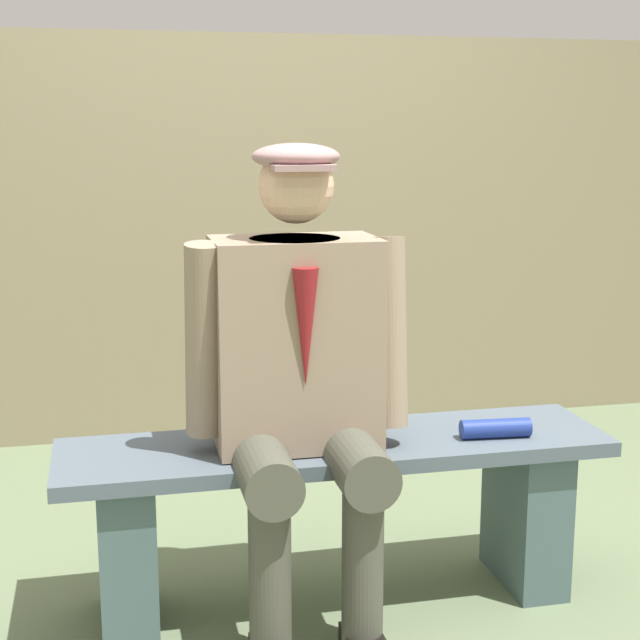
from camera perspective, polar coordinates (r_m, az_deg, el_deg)
The scene contains 5 objects.
ground_plane at distance 2.92m, azimuth 0.92°, elevation -16.31°, with size 30.00×30.00×0.00m, color #5F6F4F.
bench at distance 2.79m, azimuth 0.94°, elevation -10.62°, with size 1.56×0.39×0.49m.
seated_man at distance 2.58m, azimuth -1.21°, elevation -2.83°, with size 0.61×0.58×1.32m.
rolled_magazine at distance 2.79m, azimuth 10.38°, elevation -6.35°, with size 0.05×0.05×0.20m, color navy.
stadium_wall at distance 4.34m, azimuth -4.57°, elevation 4.98°, with size 12.00×0.24×1.74m, color #85795B.
Camera 1 is at (0.62, 2.51, 1.37)m, focal length 53.91 mm.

